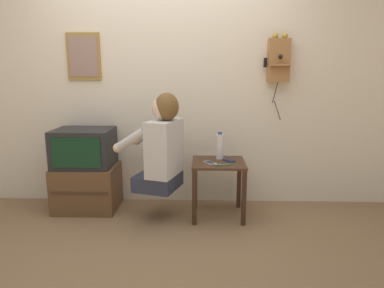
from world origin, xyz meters
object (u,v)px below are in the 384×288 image
at_px(water_bottle, 220,146).
at_px(toothbrush, 222,165).
at_px(person, 162,145).
at_px(television, 84,148).
at_px(cell_phone_spare, 229,160).
at_px(wall_phone_antique, 279,60).
at_px(framed_picture, 84,56).
at_px(cell_phone_held, 209,162).

distance_m(water_bottle, toothbrush, 0.27).
xyz_separation_m(person, water_bottle, (0.54, 0.20, -0.05)).
xyz_separation_m(television, cell_phone_spare, (1.42, -0.12, -0.09)).
xyz_separation_m(wall_phone_antique, framed_picture, (-1.94, 0.04, 0.04)).
xyz_separation_m(person, toothbrush, (0.55, -0.04, -0.17)).
bearing_deg(water_bottle, television, 178.22).
bearing_deg(cell_phone_spare, toothbrush, -152.14).
relative_size(television, toothbrush, 3.46).
xyz_separation_m(wall_phone_antique, cell_phone_spare, (-0.49, -0.31, -0.94)).
height_order(person, cell_phone_held, person).
height_order(person, framed_picture, framed_picture).
height_order(television, toothbrush, television).
relative_size(cell_phone_held, cell_phone_spare, 1.01).
relative_size(cell_phone_spare, water_bottle, 0.51).
bearing_deg(framed_picture, toothbrush, -20.42).
bearing_deg(wall_phone_antique, television, -174.41).
xyz_separation_m(wall_phone_antique, toothbrush, (-0.56, -0.47, -0.94)).
distance_m(wall_phone_antique, cell_phone_held, 1.22).
bearing_deg(wall_phone_antique, water_bottle, -158.18).
xyz_separation_m(framed_picture, cell_phone_spare, (1.45, -0.35, -0.97)).
bearing_deg(television, framed_picture, 96.03).
distance_m(wall_phone_antique, toothbrush, 1.19).
bearing_deg(cell_phone_held, cell_phone_spare, -7.69).
bearing_deg(cell_phone_spare, wall_phone_antique, -4.23).
bearing_deg(person, framed_picture, 77.32).
bearing_deg(television, cell_phone_spare, -4.98).
height_order(television, framed_picture, framed_picture).
relative_size(television, cell_phone_spare, 4.15).
bearing_deg(toothbrush, person, 69.12).
bearing_deg(person, toothbrush, -76.97).
height_order(person, wall_phone_antique, wall_phone_antique).
bearing_deg(television, wall_phone_antique, 5.59).
xyz_separation_m(cell_phone_held, cell_phone_spare, (0.19, 0.08, 0.00)).
relative_size(person, framed_picture, 1.93).
distance_m(person, toothbrush, 0.57).
height_order(television, cell_phone_spare, television).
relative_size(wall_phone_antique, framed_picture, 1.82).
bearing_deg(person, water_bottle, -52.46).
relative_size(cell_phone_held, water_bottle, 0.52).
relative_size(wall_phone_antique, cell_phone_held, 6.14).
distance_m(framed_picture, cell_phone_held, 1.65).
bearing_deg(framed_picture, cell_phone_spare, -13.76).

